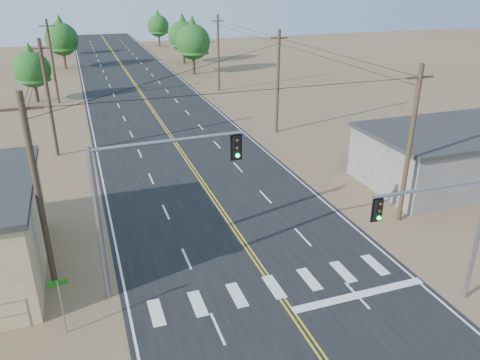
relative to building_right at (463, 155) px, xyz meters
name	(u,v)px	position (x,y,z in m)	size (l,w,h in m)	color
road	(179,149)	(-19.00, 14.00, -1.99)	(15.00, 200.00, 0.02)	black
building_right	(463,155)	(0.00, 0.00, 0.00)	(15.00, 8.00, 4.00)	gray
utility_pole_left_near	(38,194)	(-29.50, -4.00, 3.12)	(1.80, 0.30, 10.00)	#4C3826
utility_pole_left_mid	(49,98)	(-29.50, 16.00, 3.12)	(1.80, 0.30, 10.00)	#4C3826
utility_pole_left_far	(53,61)	(-29.50, 36.00, 3.12)	(1.80, 0.30, 10.00)	#4C3826
utility_pole_right_near	(410,145)	(-8.50, -4.00, 3.12)	(1.80, 0.30, 10.00)	#4C3826
utility_pole_right_mid	(278,81)	(-8.50, 16.00, 3.12)	(1.80, 0.30, 10.00)	#4C3826
utility_pole_right_far	(218,53)	(-8.50, 36.00, 3.12)	(1.80, 0.30, 10.00)	#4C3826
signal_mast_left	(143,191)	(-24.89, -5.93, 3.37)	(7.23, 0.55, 7.86)	gray
signal_mast_right	(451,223)	(-12.26, -11.81, 2.46)	(6.08, 0.39, 6.51)	gray
street_sign	(60,298)	(-28.98, -8.00, -0.14)	(0.82, 0.11, 2.78)	gray
tree_left_near	(32,66)	(-32.03, 37.44, 2.49)	(4.41, 4.41, 7.34)	#3F2D1E
tree_left_mid	(61,36)	(-28.47, 60.85, 3.47)	(5.37, 5.37, 8.95)	#3F2D1E
tree_left_far	(62,34)	(-28.46, 77.22, 2.03)	(3.96, 3.96, 6.60)	#3F2D1E
tree_right_near	(193,38)	(-8.82, 48.88, 3.61)	(5.50, 5.50, 9.17)	#3F2D1E
tree_right_mid	(183,33)	(-7.99, 59.46, 3.35)	(5.25, 5.25, 8.76)	#3F2D1E
tree_right_far	(158,24)	(-7.95, 84.58, 2.87)	(4.78, 4.78, 7.96)	#3F2D1E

